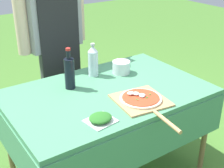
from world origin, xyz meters
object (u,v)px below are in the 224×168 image
person_cook (53,29)px  water_bottle (93,61)px  prep_table (108,100)px  oil_bottle (70,73)px  pizza_on_peel (142,100)px  mixing_tub (121,67)px  herb_container (100,118)px

person_cook → water_bottle: person_cook is taller
person_cook → water_bottle: size_ratio=6.80×
prep_table → oil_bottle: (-0.19, 0.18, 0.19)m
pizza_on_peel → water_bottle: (-0.03, 0.53, 0.10)m
person_cook → mixing_tub: person_cook is taller
prep_table → herb_container: 0.40m
water_bottle → oil_bottle: bearing=-158.9°
prep_table → pizza_on_peel: bearing=-70.8°
water_bottle → person_cook: bearing=99.9°
person_cook → pizza_on_peel: 1.06m
herb_container → prep_table: bearing=50.4°
oil_bottle → mixing_tub: oil_bottle is taller
herb_container → mixing_tub: bearing=44.4°
person_cook → herb_container: 1.12m
prep_table → herb_container: bearing=-129.6°
oil_bottle → herb_container: size_ratio=1.64×
person_cook → prep_table: bearing=83.8°
pizza_on_peel → herb_container: pizza_on_peel is taller
pizza_on_peel → herb_container: bearing=-164.8°
person_cook → mixing_tub: 0.67m
water_bottle → mixing_tub: size_ratio=1.85×
prep_table → pizza_on_peel: pizza_on_peel is taller
water_bottle → herb_container: 0.66m
person_cook → herb_container: person_cook is taller
oil_bottle → water_bottle: oil_bottle is taller
pizza_on_peel → water_bottle: size_ratio=2.31×
oil_bottle → herb_container: oil_bottle is taller
prep_table → mixing_tub: bearing=37.1°
person_cook → mixing_tub: size_ratio=12.59×
prep_table → person_cook: (-0.03, 0.77, 0.34)m
person_cook → mixing_tub: (0.29, -0.57, -0.21)m
person_cook → mixing_tub: bearing=108.1°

